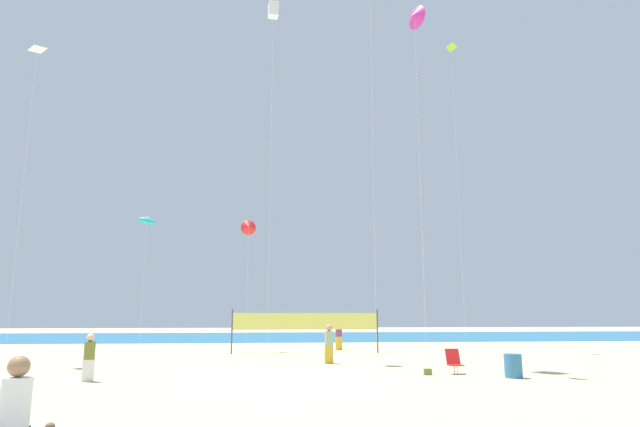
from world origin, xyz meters
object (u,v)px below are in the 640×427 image
Objects in this scene: beachgoer_plum_shirt at (339,334)px; kite_lime_diamond at (451,55)px; kite_red_delta at (249,227)px; folding_beach_chair at (454,361)px; trash_barrel at (513,366)px; kite_white_box at (273,12)px; kite_white_diamond at (37,51)px; volleyball_net at (306,323)px; mother_figure at (14,417)px; beachgoer_sage_shirt at (329,343)px; beach_handbag at (428,372)px; kite_magenta_delta at (414,18)px; kite_cyan_inflatable at (147,221)px; beachgoer_olive_shirt at (89,356)px.

beachgoer_plum_shirt is 19.69m from kite_lime_diamond.
folding_beach_chair is at bearing -56.17° from kite_red_delta.
kite_white_box reaches higher than trash_barrel.
kite_white_diamond reaches higher than folding_beach_chair.
kite_white_diamond is at bearing -163.11° from volleyball_net.
kite_lime_diamond is (23.60, 6.15, 3.98)m from kite_white_diamond.
kite_lime_diamond is at bearing 76.51° from trash_barrel.
kite_red_delta is (10.46, 6.35, -7.78)m from kite_white_diamond.
trash_barrel is 0.04× the size of kite_white_box.
beachgoer_plum_shirt is at bearing 48.27° from volleyball_net.
volleyball_net reaches higher than trash_barrel.
beachgoer_sage_shirt is (5.85, 16.39, 0.01)m from mother_figure.
beach_handbag is 0.02× the size of kite_magenta_delta.
kite_cyan_inflatable is at bearing 128.69° from kite_white_box.
kite_white_box is 2.13× the size of kite_cyan_inflatable.
mother_figure is 0.08× the size of kite_lime_diamond.
volleyball_net is 0.44× the size of kite_white_box.
kite_red_delta is (-7.18, 12.64, 7.20)m from beach_handbag.
kite_lime_diamond reaches higher than beachgoer_plum_shirt.
kite_lime_diamond is (14.94, 24.26, 18.17)m from mother_figure.
mother_figure reaches higher than folding_beach_chair.
kite_white_box is at bearing -154.28° from kite_lime_diamond.
mother_figure is at bearing -137.46° from trash_barrel.
beach_handbag is at bearing -60.42° from kite_red_delta.
beachgoer_sage_shirt is at bearing -48.69° from kite_cyan_inflatable.
mother_figure is 0.09× the size of kite_white_box.
kite_red_delta is (-5.51, -0.23, 6.39)m from beachgoer_plum_shirt.
beach_handbag is (3.12, -4.57, -0.79)m from beachgoer_sage_shirt.
beachgoer_sage_shirt is 0.19× the size of kite_cyan_inflatable.
kite_white_diamond is at bearing -106.35° from kite_cyan_inflatable.
kite_white_box is (11.78, 0.45, 3.07)m from kite_white_diamond.
kite_white_box reaches higher than beach_handbag.
kite_red_delta reaches higher than folding_beach_chair.
kite_white_diamond reaches higher than volleyball_net.
beachgoer_plum_shirt is at bearing 99.88° from kite_magenta_delta.
kite_white_box is 1.21× the size of kite_magenta_delta.
beachgoer_plum_shirt reaches higher than beachgoer_olive_shirt.
folding_beach_chair is 3.17× the size of beach_handbag.
kite_lime_diamond is (9.09, 7.87, 18.16)m from beachgoer_sage_shirt.
trash_barrel is 23.27m from kite_lime_diamond.
kite_magenta_delta is at bearing 85.91° from folding_beach_chair.
kite_magenta_delta is at bearing 134.86° from trash_barrel.
kite_magenta_delta is 1.99× the size of kite_red_delta.
folding_beach_chair is 24.50m from kite_white_diamond.
kite_white_diamond is at bearing 135.48° from mother_figure.
kite_magenta_delta is at bearing -56.44° from kite_red_delta.
kite_white_diamond is at bearing -177.81° from kite_white_box.
kite_cyan_inflatable is (-2.74, 18.20, 7.56)m from beachgoer_olive_shirt.
beachgoer_sage_shirt is at bearing 90.27° from mother_figure.
kite_white_diamond is at bearing 164.49° from kite_magenta_delta.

